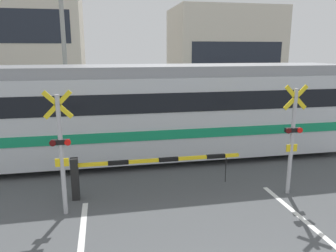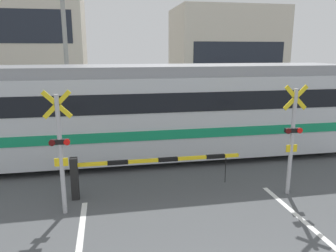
% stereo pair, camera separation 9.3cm
% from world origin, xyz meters
% --- Properties ---
extents(rail_track_near, '(50.00, 0.10, 0.08)m').
position_xyz_m(rail_track_near, '(0.00, 8.29, 0.04)').
color(rail_track_near, '#6B6051').
rests_on(rail_track_near, ground_plane).
extents(rail_track_far, '(50.00, 0.10, 0.08)m').
position_xyz_m(rail_track_far, '(0.00, 9.72, 0.04)').
color(rail_track_far, '#6B6051').
rests_on(rail_track_far, ground_plane).
extents(commuter_train, '(14.15, 2.98, 3.44)m').
position_xyz_m(commuter_train, '(0.10, 9.01, 1.84)').
color(commuter_train, silver).
rests_on(commuter_train, ground_plane).
extents(crossing_barrier_near, '(4.76, 0.20, 1.17)m').
position_xyz_m(crossing_barrier_near, '(-1.52, 5.80, 0.79)').
color(crossing_barrier_near, black).
rests_on(crossing_barrier_near, ground_plane).
extents(crossing_barrier_far, '(4.76, 0.20, 1.17)m').
position_xyz_m(crossing_barrier_far, '(1.52, 12.16, 0.79)').
color(crossing_barrier_far, black).
rests_on(crossing_barrier_far, ground_plane).
extents(crossing_signal_left, '(0.68, 0.15, 3.08)m').
position_xyz_m(crossing_signal_left, '(-3.03, 5.04, 1.70)').
color(crossing_signal_left, '#B2B2B7').
rests_on(crossing_signal_left, ground_plane).
extents(crossing_signal_right, '(0.68, 0.15, 3.08)m').
position_xyz_m(crossing_signal_right, '(3.03, 5.04, 1.70)').
color(crossing_signal_right, '#B2B2B7').
rests_on(crossing_signal_right, ground_plane).
extents(pedestrian, '(0.38, 0.24, 1.80)m').
position_xyz_m(pedestrian, '(-0.78, 14.30, 1.05)').
color(pedestrian, '#23232D').
rests_on(pedestrian, ground_plane).
extents(building_left_of_street, '(6.60, 5.41, 9.68)m').
position_xyz_m(building_left_of_street, '(-6.48, 20.93, 4.84)').
color(building_left_of_street, beige).
rests_on(building_left_of_street, ground_plane).
extents(building_right_of_street, '(7.55, 5.41, 6.94)m').
position_xyz_m(building_right_of_street, '(6.96, 20.93, 3.47)').
color(building_right_of_street, beige).
rests_on(building_right_of_street, ground_plane).
extents(utility_pole_streetside, '(0.22, 0.22, 8.70)m').
position_xyz_m(utility_pole_streetside, '(-3.78, 14.66, 4.35)').
color(utility_pole_streetside, gray).
rests_on(utility_pole_streetside, ground_plane).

